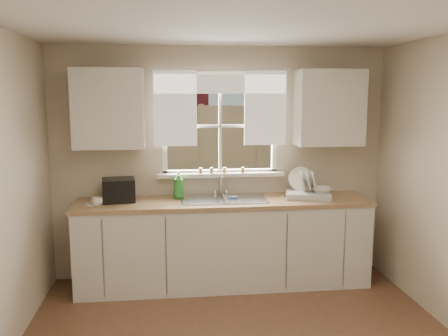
{
  "coord_description": "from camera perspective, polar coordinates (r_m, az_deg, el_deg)",
  "views": [
    {
      "loc": [
        -0.55,
        -3.08,
        2.0
      ],
      "look_at": [
        0.0,
        1.65,
        1.25
      ],
      "focal_mm": 38.0,
      "sensor_mm": 36.0,
      "label": 1
    }
  ],
  "objects": [
    {
      "name": "soap_bottle_b",
      "position": [
        5.0,
        -5.47,
        -2.7
      ],
      "size": [
        0.09,
        0.09,
        0.17
      ],
      "primitive_type": "imported",
      "rotation": [
        0.0,
        0.0,
        0.23
      ],
      "color": "#315CB8",
      "rests_on": "countertop"
    },
    {
      "name": "backyard",
      "position": [
        11.64,
        -1.1,
        16.15
      ],
      "size": [
        20.0,
        10.0,
        6.13
      ],
      "color": "#335421",
      "rests_on": "ground"
    },
    {
      "name": "saucer",
      "position": [
        4.89,
        -15.41,
        -4.19
      ],
      "size": [
        0.18,
        0.18,
        0.01
      ],
      "primitive_type": "cylinder",
      "color": "white",
      "rests_on": "countertop"
    },
    {
      "name": "window",
      "position": [
        5.14,
        -0.46,
        3.2
      ],
      "size": [
        1.38,
        0.16,
        1.06
      ],
      "color": "white",
      "rests_on": "room_walls"
    },
    {
      "name": "ceiling",
      "position": [
        3.17,
        3.66,
        18.02
      ],
      "size": [
        3.6,
        4.0,
        0.02
      ],
      "primitive_type": "cube",
      "color": "silver",
      "rests_on": "room_walls"
    },
    {
      "name": "upper_cabinet_left",
      "position": [
        4.94,
        -13.71,
        6.96
      ],
      "size": [
        0.7,
        0.33,
        0.8
      ],
      "primitive_type": "cube",
      "color": "silver",
      "rests_on": "room_walls"
    },
    {
      "name": "room_walls",
      "position": [
        3.16,
        3.64,
        -5.04
      ],
      "size": [
        3.62,
        4.02,
        2.5
      ],
      "color": "beige",
      "rests_on": "ground"
    },
    {
      "name": "dish_rack",
      "position": [
        5.11,
        10.0,
        -2.77
      ],
      "size": [
        0.53,
        0.44,
        0.31
      ],
      "color": "silver",
      "rests_on": "countertop"
    },
    {
      "name": "sill_jars",
      "position": [
        5.11,
        -0.49,
        -0.28
      ],
      "size": [
        0.5,
        0.04,
        0.06
      ],
      "color": "brown",
      "rests_on": "window"
    },
    {
      "name": "sink",
      "position": [
        4.96,
        -0.08,
        -4.6
      ],
      "size": [
        0.88,
        0.52,
        0.4
      ],
      "color": "#B7B7BC",
      "rests_on": "countertop"
    },
    {
      "name": "cup",
      "position": [
        4.8,
        -15.04,
        -3.95
      ],
      "size": [
        0.13,
        0.13,
        0.09
      ],
      "primitive_type": "imported",
      "rotation": [
        0.0,
        0.0,
        0.21
      ],
      "color": "silver",
      "rests_on": "countertop"
    },
    {
      "name": "black_appliance",
      "position": [
        4.95,
        -12.56,
        -2.6
      ],
      "size": [
        0.35,
        0.32,
        0.24
      ],
      "primitive_type": "cube",
      "rotation": [
        0.0,
        0.0,
        0.13
      ],
      "color": "black",
      "rests_on": "countertop"
    },
    {
      "name": "base_cabinets",
      "position": [
        5.04,
        -0.04,
        -9.14
      ],
      "size": [
        3.0,
        0.62,
        0.87
      ],
      "primitive_type": "cube",
      "color": "silver",
      "rests_on": "ground"
    },
    {
      "name": "bowl",
      "position": [
        5.1,
        11.57,
        -2.58
      ],
      "size": [
        0.22,
        0.22,
        0.05
      ],
      "primitive_type": "imported",
      "rotation": [
        0.0,
        0.0,
        -0.06
      ],
      "color": "white",
      "rests_on": "dish_rack"
    },
    {
      "name": "soap_bottle_c",
      "position": [
        5.02,
        -12.76,
        -2.73
      ],
      "size": [
        0.16,
        0.16,
        0.18
      ],
      "primitive_type": "imported",
      "rotation": [
        0.0,
        0.0,
        -0.14
      ],
      "color": "beige",
      "rests_on": "countertop"
    },
    {
      "name": "wall_outlet",
      "position": [
        5.34,
        8.99,
        -1.08
      ],
      "size": [
        0.08,
        0.01,
        0.12
      ],
      "primitive_type": "cube",
      "color": "beige",
      "rests_on": "room_walls"
    },
    {
      "name": "upper_cabinet_right",
      "position": [
        5.19,
        12.57,
        7.08
      ],
      "size": [
        0.7,
        0.33,
        0.8
      ],
      "primitive_type": "cube",
      "color": "silver",
      "rests_on": "room_walls"
    },
    {
      "name": "soap_bottle_a",
      "position": [
        4.98,
        -5.48,
        -2.03
      ],
      "size": [
        0.13,
        0.13,
        0.29
      ],
      "primitive_type": "imported",
      "rotation": [
        0.0,
        0.0,
        -0.2
      ],
      "color": "#2B842D",
      "rests_on": "countertop"
    },
    {
      "name": "countertop",
      "position": [
        4.92,
        -0.04,
        -4.09
      ],
      "size": [
        3.04,
        0.65,
        0.04
      ],
      "primitive_type": "cube",
      "color": "#A67F53",
      "rests_on": "base_cabinets"
    },
    {
      "name": "curtains",
      "position": [
        5.06,
        -0.4,
        8.2
      ],
      "size": [
        1.5,
        0.03,
        0.81
      ],
      "color": "white",
      "rests_on": "room_walls"
    }
  ]
}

